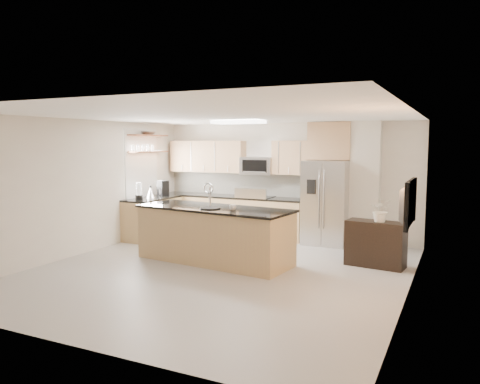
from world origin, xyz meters
The scene contains 27 objects.
floor centered at (0.00, 0.00, 0.00)m, with size 6.50×6.50×0.00m, color #A29E9A.
ceiling centered at (0.00, 0.00, 2.60)m, with size 6.00×6.50×0.02m, color white.
wall_back centered at (0.00, 3.25, 1.30)m, with size 6.00×0.02×2.60m, color silver.
wall_front centered at (0.00, -3.25, 1.30)m, with size 6.00×0.02×2.60m, color silver.
wall_left centered at (-3.00, 0.00, 1.30)m, with size 0.02×6.50×2.60m, color silver.
wall_right centered at (3.00, 0.00, 1.30)m, with size 0.02×6.50×2.60m, color silver.
back_counter centered at (-1.23, 2.93, 0.47)m, with size 3.55×0.66×1.44m.
left_counter centered at (-2.67, 1.85, 0.46)m, with size 0.66×1.50×0.92m.
range centered at (-0.60, 2.92, 0.47)m, with size 0.76×0.64×1.14m.
upper_cabinets centered at (-1.30, 3.09, 1.83)m, with size 3.50×0.33×0.75m.
microwave centered at (-0.60, 3.04, 1.63)m, with size 0.76×0.40×0.40m.
refrigerator centered at (1.06, 2.87, 0.89)m, with size 0.92×0.78×1.78m.
partition_column centered at (1.82, 3.10, 1.30)m, with size 0.60×0.30×2.60m, color beige.
window centered at (-2.98, 1.85, 1.65)m, with size 0.04×1.15×1.65m.
shelf_lower centered at (-2.85, 1.95, 1.95)m, with size 0.30×1.20×0.04m, color brown.
shelf_upper centered at (-2.85, 1.95, 2.32)m, with size 0.30×1.20×0.04m, color brown.
ceiling_fixture centered at (-0.40, 1.60, 2.56)m, with size 1.00×0.50×0.06m, color white.
island centered at (-0.38, 0.54, 0.50)m, with size 2.99×1.37×1.42m.
credenza centered at (2.32, 1.45, 0.40)m, with size 1.00×0.42×0.80m, color black.
cup centered at (0.09, 0.35, 1.04)m, with size 0.12×0.12×0.10m, color white.
platter centered at (-0.36, 0.35, 1.01)m, with size 0.37×0.37×0.02m, color black.
blender centered at (-2.67, 1.36, 1.08)m, with size 0.16×0.16×0.37m.
kettle centered at (-2.62, 1.71, 1.05)m, with size 0.23×0.23×0.28m.
coffee_maker centered at (-2.69, 2.28, 1.09)m, with size 0.23×0.26×0.35m.
bowl centered at (-2.85, 1.97, 2.39)m, with size 0.40×0.40×0.10m, color #B7B7B9.
flower_vase centered at (2.41, 1.40, 1.11)m, with size 0.56×0.49×0.62m, color silver.
television centered at (2.91, -0.20, 1.35)m, with size 1.08×0.14×0.62m, color black.
Camera 1 is at (3.62, -6.79, 2.15)m, focal length 35.00 mm.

